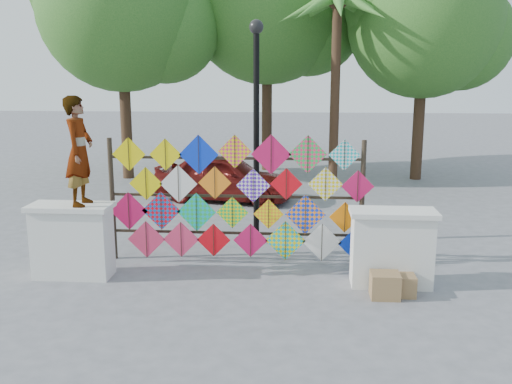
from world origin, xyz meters
TOP-DOWN VIEW (x-y plane):
  - ground at (0.00, 0.00)m, footprint 80.00×80.00m
  - parapet_left at (-2.70, -0.20)m, footprint 1.40×0.65m
  - parapet_right at (2.70, -0.20)m, footprint 1.40×0.65m
  - kite_rack at (0.06, 0.73)m, footprint 4.94×0.24m
  - tree_west at (-4.40, 9.03)m, footprint 5.85×5.20m
  - tree_mid at (0.11, 11.03)m, footprint 6.30×5.60m
  - tree_east at (5.09, 9.53)m, footprint 5.40×4.80m
  - palm_tree at (2.20, 8.00)m, footprint 3.62×3.62m
  - vendor_woman at (-2.48, -0.20)m, footprint 0.44×0.67m
  - sedan at (-0.87, 5.89)m, footprint 4.01×2.21m
  - lamppost at (0.30, 2.00)m, footprint 0.28×0.28m
  - cardboard_box_near at (2.53, -0.75)m, footprint 0.45×0.40m
  - cardboard_box_far at (2.82, -0.64)m, footprint 0.40×0.37m

SIDE VIEW (x-z plane):
  - ground at x=0.00m, z-range 0.00..0.00m
  - cardboard_box_far at x=2.82m, z-range 0.00..0.34m
  - cardboard_box_near at x=2.53m, z-range 0.00..0.40m
  - sedan at x=-0.87m, z-range 0.00..1.29m
  - parapet_left at x=-2.70m, z-range 0.01..1.29m
  - parapet_right at x=2.70m, z-range 0.01..1.29m
  - kite_rack at x=0.06m, z-range 0.00..2.40m
  - vendor_woman at x=-2.48m, z-range 1.28..3.10m
  - lamppost at x=0.30m, z-range 0.46..4.92m
  - palm_tree at x=2.20m, z-range 2.04..7.87m
  - tree_east at x=5.09m, z-range 1.28..8.69m
  - tree_west at x=-4.40m, z-range 1.38..9.39m
  - tree_mid at x=0.11m, z-range 1.47..10.08m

